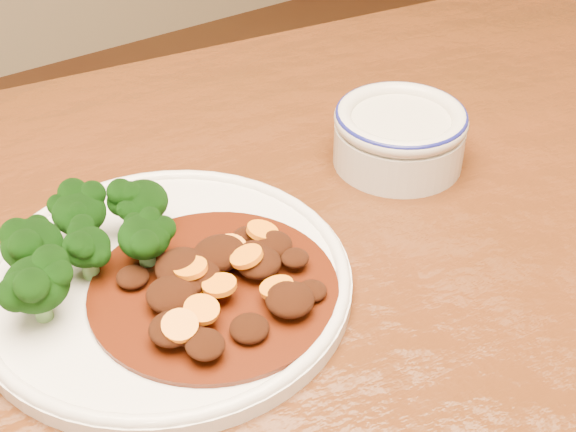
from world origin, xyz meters
TOP-DOWN VIEW (x-y plane):
  - dining_table at (0.00, 0.00)m, footprint 1.61×1.10m
  - dinner_plate at (-0.04, 0.08)m, footprint 0.28×0.28m
  - broccoli_florets at (-0.08, 0.12)m, footprint 0.15×0.11m
  - mince_stew at (-0.01, 0.04)m, footprint 0.18×0.18m
  - dip_bowl at (0.22, 0.12)m, footprint 0.12×0.12m

SIDE VIEW (x-z plane):
  - dining_table at x=0.00m, z-range 0.30..1.05m
  - dinner_plate at x=-0.04m, z-range 0.75..0.77m
  - mince_stew at x=-0.01m, z-range 0.76..0.79m
  - dip_bowl at x=0.22m, z-range 0.75..0.81m
  - broccoli_florets at x=-0.08m, z-range 0.77..0.82m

